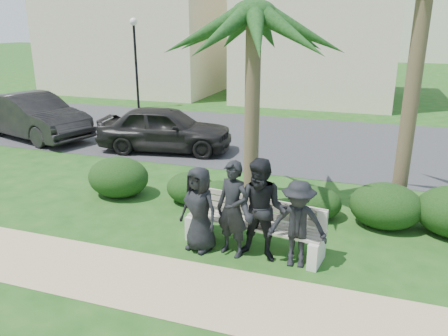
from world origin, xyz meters
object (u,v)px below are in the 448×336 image
at_px(palm_left, 254,16).
at_px(street_lamp, 135,47).
at_px(man_a, 199,209).
at_px(man_d, 298,224).
at_px(park_bench, 253,227).
at_px(car_b, 33,116).
at_px(man_b, 233,209).
at_px(man_c, 262,211).
at_px(car_a, 165,129).

bearing_deg(palm_left, street_lamp, 129.97).
relative_size(man_a, palm_left, 0.31).
bearing_deg(man_d, man_a, 174.26).
relative_size(park_bench, car_b, 0.55).
xyz_separation_m(man_a, man_b, (0.63, 0.02, 0.08)).
relative_size(street_lamp, man_a, 2.70).
height_order(park_bench, man_b, man_b).
distance_m(man_c, palm_left, 3.92).
bearing_deg(man_a, man_d, 17.24).
xyz_separation_m(street_lamp, man_d, (10.11, -12.52, -2.17)).
bearing_deg(car_b, man_b, -105.31).
bearing_deg(park_bench, car_a, 137.55).
relative_size(park_bench, car_a, 0.61).
relative_size(palm_left, car_a, 1.17).
xyz_separation_m(man_b, palm_left, (-0.25, 2.11, 3.25)).
xyz_separation_m(park_bench, car_b, (-9.77, 5.48, 0.40)).
xyz_separation_m(man_b, man_d, (1.15, -0.03, -0.10)).
distance_m(man_d, car_a, 7.90).
distance_m(man_a, car_a, 6.82).
xyz_separation_m(park_bench, man_d, (0.86, -0.37, 0.37)).
xyz_separation_m(street_lamp, palm_left, (8.70, -10.38, 1.19)).
relative_size(man_b, car_a, 0.40).
height_order(man_a, man_c, man_c).
distance_m(street_lamp, car_b, 7.02).
bearing_deg(car_b, street_lamp, 11.77).
relative_size(street_lamp, car_b, 0.88).
bearing_deg(palm_left, car_b, 158.02).
height_order(park_bench, palm_left, palm_left).
height_order(man_a, car_a, man_a).
distance_m(man_b, palm_left, 3.88).
xyz_separation_m(man_a, palm_left, (0.37, 2.13, 3.33)).
relative_size(man_b, man_d, 1.13).
distance_m(man_c, car_a, 7.47).
bearing_deg(car_a, car_b, 80.39).
bearing_deg(street_lamp, man_b, -54.36).
bearing_deg(car_b, man_a, -107.18).
height_order(park_bench, man_d, man_d).
height_order(car_a, car_b, car_b).
bearing_deg(car_b, car_a, -73.97).
xyz_separation_m(man_a, man_c, (1.15, 0.02, 0.13)).
bearing_deg(street_lamp, man_d, -51.07).
height_order(man_c, car_a, man_c).
height_order(street_lamp, palm_left, palm_left).
bearing_deg(man_c, park_bench, 126.67).
distance_m(man_b, car_a, 7.15).
distance_m(park_bench, car_a, 7.06).
relative_size(man_a, man_c, 0.86).
bearing_deg(park_bench, car_b, 158.99).
xyz_separation_m(man_d, palm_left, (-1.41, 2.13, 3.36)).
bearing_deg(man_d, park_bench, 150.89).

